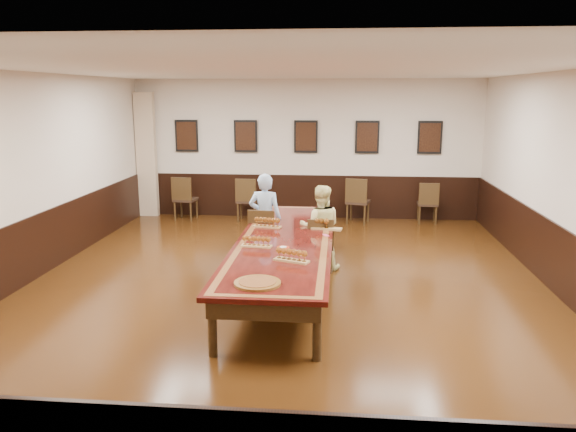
# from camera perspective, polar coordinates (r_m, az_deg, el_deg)

# --- Properties ---
(floor) EXTENTS (8.00, 10.00, 0.02)m
(floor) POSITION_cam_1_polar(r_m,az_deg,el_deg) (8.56, -0.31, -7.34)
(floor) COLOR black
(floor) RESTS_ON ground
(ceiling) EXTENTS (8.00, 10.00, 0.02)m
(ceiling) POSITION_cam_1_polar(r_m,az_deg,el_deg) (8.06, -0.34, 14.75)
(ceiling) COLOR white
(ceiling) RESTS_ON floor
(wall_back) EXTENTS (8.00, 0.02, 3.20)m
(wall_back) POSITION_cam_1_polar(r_m,az_deg,el_deg) (13.11, 1.83, 6.78)
(wall_back) COLOR beige
(wall_back) RESTS_ON floor
(wall_front) EXTENTS (8.00, 0.02, 3.20)m
(wall_front) POSITION_cam_1_polar(r_m,az_deg,el_deg) (3.36, -8.86, -10.12)
(wall_front) COLOR beige
(wall_front) RESTS_ON floor
(wall_left) EXTENTS (0.02, 10.00, 3.20)m
(wall_left) POSITION_cam_1_polar(r_m,az_deg,el_deg) (9.43, -25.41, 3.40)
(wall_left) COLOR beige
(wall_left) RESTS_ON floor
(wall_right) EXTENTS (0.02, 10.00, 3.20)m
(wall_right) POSITION_cam_1_polar(r_m,az_deg,el_deg) (8.73, 26.90, 2.63)
(wall_right) COLOR beige
(wall_right) RESTS_ON floor
(chair_man) EXTENTS (0.49, 0.53, 0.97)m
(chair_man) POSITION_cam_1_polar(r_m,az_deg,el_deg) (9.64, -2.46, -2.00)
(chair_man) COLOR black
(chair_man) RESTS_ON floor
(chair_woman) EXTENTS (0.45, 0.48, 0.90)m
(chair_woman) POSITION_cam_1_polar(r_m,az_deg,el_deg) (9.25, 3.29, -2.84)
(chair_woman) COLOR black
(chair_woman) RESTS_ON floor
(spare_chair_a) EXTENTS (0.53, 0.57, 1.01)m
(spare_chair_a) POSITION_cam_1_polar(r_m,az_deg,el_deg) (13.19, -10.38, 1.82)
(spare_chair_a) COLOR black
(spare_chair_a) RESTS_ON floor
(spare_chair_b) EXTENTS (0.48, 0.52, 1.00)m
(spare_chair_b) POSITION_cam_1_polar(r_m,az_deg,el_deg) (12.88, -4.13, 1.71)
(spare_chair_b) COLOR black
(spare_chair_b) RESTS_ON floor
(spare_chair_c) EXTENTS (0.60, 0.63, 1.03)m
(spare_chair_c) POSITION_cam_1_polar(r_m,az_deg,el_deg) (12.74, 7.13, 1.60)
(spare_chair_c) COLOR black
(spare_chair_c) RESTS_ON floor
(spare_chair_d) EXTENTS (0.46, 0.50, 0.94)m
(spare_chair_d) POSITION_cam_1_polar(r_m,az_deg,el_deg) (13.02, 14.00, 1.35)
(spare_chair_d) COLOR black
(spare_chair_d) RESTS_ON floor
(person_man) EXTENTS (0.60, 0.42, 1.55)m
(person_man) POSITION_cam_1_polar(r_m,az_deg,el_deg) (9.67, -2.34, -0.20)
(person_man) COLOR #4F86C6
(person_man) RESTS_ON floor
(person_woman) EXTENTS (0.73, 0.58, 1.41)m
(person_woman) POSITION_cam_1_polar(r_m,az_deg,el_deg) (9.28, 3.30, -1.17)
(person_woman) COLOR #F6EC9A
(person_woman) RESTS_ON floor
(pink_phone) EXTENTS (0.11, 0.14, 0.01)m
(pink_phone) POSITION_cam_1_polar(r_m,az_deg,el_deg) (8.58, 3.87, -1.97)
(pink_phone) COLOR #F0507F
(pink_phone) RESTS_ON conference_table
(curtain) EXTENTS (0.45, 0.18, 2.90)m
(curtain) POSITION_cam_1_polar(r_m,az_deg,el_deg) (13.69, -14.18, 6.02)
(curtain) COLOR tan
(curtain) RESTS_ON floor
(wainscoting) EXTENTS (8.00, 10.00, 1.00)m
(wainscoting) POSITION_cam_1_polar(r_m,az_deg,el_deg) (8.40, -0.32, -4.06)
(wainscoting) COLOR black
(wainscoting) RESTS_ON floor
(conference_table) EXTENTS (1.40, 5.00, 0.76)m
(conference_table) POSITION_cam_1_polar(r_m,az_deg,el_deg) (8.37, -0.32, -3.33)
(conference_table) COLOR black
(conference_table) RESTS_ON floor
(posters) EXTENTS (6.14, 0.04, 0.74)m
(posters) POSITION_cam_1_polar(r_m,az_deg,el_deg) (13.01, 1.82, 8.07)
(posters) COLOR black
(posters) RESTS_ON wall_back
(flight_a) EXTENTS (0.47, 0.23, 0.17)m
(flight_a) POSITION_cam_1_polar(r_m,az_deg,el_deg) (9.05, -2.13, -0.70)
(flight_a) COLOR #A27A44
(flight_a) RESTS_ON conference_table
(flight_b) EXTENTS (0.50, 0.22, 0.18)m
(flight_b) POSITION_cam_1_polar(r_m,az_deg,el_deg) (8.94, 3.75, -0.86)
(flight_b) COLOR #A27A44
(flight_b) RESTS_ON conference_table
(flight_c) EXTENTS (0.45, 0.18, 0.16)m
(flight_c) POSITION_cam_1_polar(r_m,az_deg,el_deg) (7.92, -3.23, -2.65)
(flight_c) COLOR #A27A44
(flight_c) RESTS_ON conference_table
(flight_d) EXTENTS (0.48, 0.30, 0.17)m
(flight_d) POSITION_cam_1_polar(r_m,az_deg,el_deg) (7.23, 0.36, -4.06)
(flight_d) COLOR #A27A44
(flight_d) RESTS_ON conference_table
(red_plate_grp) EXTENTS (0.18, 0.18, 0.02)m
(red_plate_grp) POSITION_cam_1_polar(r_m,az_deg,el_deg) (7.87, -0.50, -3.23)
(red_plate_grp) COLOR #B5290C
(red_plate_grp) RESTS_ON conference_table
(carved_platter) EXTENTS (0.68, 0.68, 0.04)m
(carved_platter) POSITION_cam_1_polar(r_m,az_deg,el_deg) (6.41, -3.12, -6.82)
(carved_platter) COLOR #5A3512
(carved_platter) RESTS_ON conference_table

